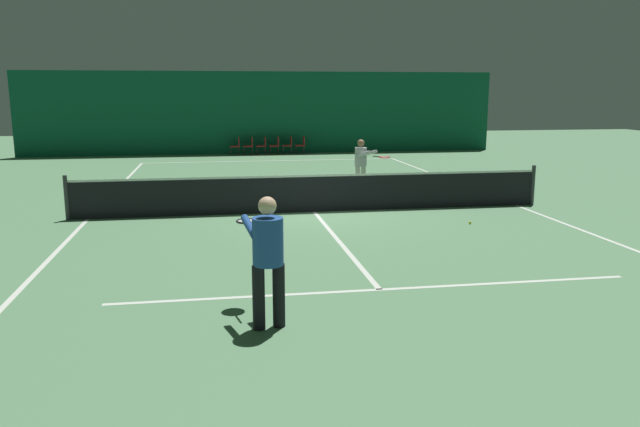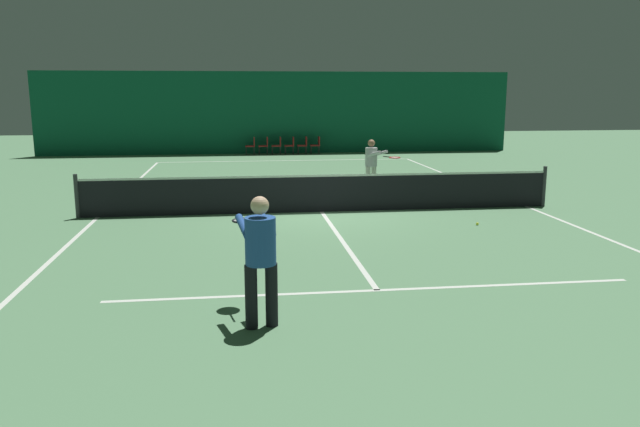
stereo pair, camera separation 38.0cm
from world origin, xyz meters
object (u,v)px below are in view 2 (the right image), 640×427
at_px(courtside_chair_3, 291,144).
at_px(courtside_chair_5, 316,144).
at_px(player_far, 372,161).
at_px(courtside_chair_1, 265,144).
at_px(courtside_chair_4, 304,144).
at_px(courtside_chair_2, 278,144).
at_px(tennis_ball, 477,224).
at_px(player_near, 260,251).
at_px(tennis_net, 322,192).
at_px(courtside_chair_0, 252,145).

height_order(courtside_chair_3, courtside_chair_5, same).
bearing_deg(player_far, courtside_chair_5, 148.30).
bearing_deg(courtside_chair_1, courtside_chair_5, 90.00).
bearing_deg(courtside_chair_4, courtside_chair_2, -90.00).
xyz_separation_m(courtside_chair_5, tennis_ball, (1.59, -16.75, -0.45)).
distance_m(player_near, courtside_chair_1, 22.36).
xyz_separation_m(courtside_chair_1, courtside_chair_5, (2.51, 0.00, 0.00)).
relative_size(player_near, player_far, 1.09).
distance_m(courtside_chair_1, courtside_chair_2, 0.63).
bearing_deg(tennis_ball, courtside_chair_2, 101.72).
relative_size(tennis_net, courtside_chair_2, 14.29).
relative_size(player_near, courtside_chair_1, 2.06).
bearing_deg(tennis_net, courtside_chair_4, 85.71).
distance_m(courtside_chair_3, courtside_chair_4, 0.63).
distance_m(player_far, courtside_chair_1, 12.00).
bearing_deg(courtside_chair_0, courtside_chair_1, 90.00).
bearing_deg(courtside_chair_1, tennis_ball, 13.77).
distance_m(player_far, courtside_chair_4, 11.72).
xyz_separation_m(tennis_net, player_far, (1.95, 3.01, 0.41)).
xyz_separation_m(tennis_net, courtside_chair_1, (-0.78, 14.69, -0.03)).
height_order(courtside_chair_0, courtside_chair_2, same).
relative_size(courtside_chair_5, tennis_ball, 12.73).
xyz_separation_m(courtside_chair_3, courtside_chair_5, (1.25, 0.00, 0.00)).
bearing_deg(courtside_chair_5, courtside_chair_2, -90.00).
bearing_deg(tennis_net, player_far, 57.10).
distance_m(player_far, courtside_chair_2, 11.88).
bearing_deg(tennis_ball, courtside_chair_5, 95.44).
xyz_separation_m(courtside_chair_2, courtside_chair_3, (0.63, 0.00, 0.00)).
height_order(player_near, courtside_chair_4, player_near).
distance_m(player_near, courtside_chair_3, 22.46).
bearing_deg(courtside_chair_0, courtside_chair_4, 90.00).
xyz_separation_m(player_far, tennis_ball, (1.37, -5.07, -0.89)).
bearing_deg(courtside_chair_0, courtside_chair_2, 90.00).
bearing_deg(courtside_chair_3, courtside_chair_4, 90.00).
bearing_deg(courtside_chair_0, player_near, -1.10).
bearing_deg(courtside_chair_2, courtside_chair_1, -90.00).
bearing_deg(courtside_chair_3, courtside_chair_0, -90.00).
bearing_deg(player_near, courtside_chair_4, -18.94).
bearing_deg(courtside_chair_5, courtside_chair_1, -90.00).
bearing_deg(player_far, courtside_chair_4, 151.37).
height_order(tennis_net, tennis_ball, tennis_net).
height_order(player_near, courtside_chair_2, player_near).
distance_m(player_near, courtside_chair_5, 22.62).
bearing_deg(tennis_ball, courtside_chair_3, 99.65).
bearing_deg(tennis_ball, courtside_chair_0, 105.77).
bearing_deg(player_far, courtside_chair_2, 157.42).
relative_size(tennis_net, courtside_chair_5, 14.29).
relative_size(tennis_net, player_near, 6.94).
distance_m(player_far, courtside_chair_5, 11.69).
xyz_separation_m(courtside_chair_1, courtside_chair_3, (1.25, 0.00, 0.00)).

